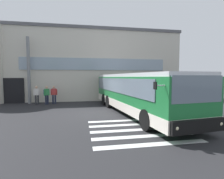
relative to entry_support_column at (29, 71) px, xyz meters
The scene contains 9 objects.
ground_plane 8.19m from the entry_support_column, 45.48° to the right, with size 80.00×90.00×0.02m, color #232326.
bay_paint_stripes 12.46m from the entry_support_column, 52.71° to the right, with size 4.40×3.96×0.01m.
terminal_building 7.78m from the entry_support_column, 53.33° to the left, with size 22.44×13.80×7.65m.
entry_support_column is the anchor object (origin of this frame).
bus_main_foreground 10.38m from the entry_support_column, 34.52° to the right, with size 3.93×11.78×2.70m.
passenger_near_column 2.41m from the entry_support_column, 41.11° to the right, with size 0.59×0.25×1.68m.
passenger_by_doorway 2.84m from the entry_support_column, 26.65° to the right, with size 0.51×0.51×1.68m.
passenger_at_curb_edge 3.21m from the entry_support_column, 14.89° to the right, with size 0.59×0.23×1.68m.
safety_bollard_yellow 8.71m from the entry_support_column, 12.53° to the right, with size 0.18×0.18×0.90m, color yellow.
Camera 1 is at (-0.58, -11.85, 2.48)m, focal length 27.73 mm.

